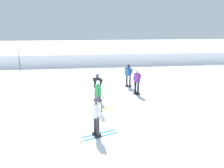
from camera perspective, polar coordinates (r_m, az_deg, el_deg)
name	(u,v)px	position (r m, az deg, el deg)	size (l,w,h in m)	color
ground_plane	(94,119)	(11.17, -4.71, -9.01)	(120.00, 120.00, 0.00)	white
far_snow_ridge	(87,55)	(29.35, -6.57, 7.33)	(80.00, 8.81, 1.37)	white
skier_green	(98,95)	(11.83, -3.52, -2.85)	(1.64, 0.99, 1.71)	gold
skier_blue	(128,74)	(16.58, 4.23, 2.47)	(1.37, 1.42, 1.71)	silver
skier_white	(97,116)	(9.20, -4.01, -8.18)	(1.63, 0.95, 1.71)	#237AC6
skier_purple	(137,81)	(14.77, 6.50, 0.70)	(1.59, 1.07, 1.71)	silver
skier_black	(98,87)	(13.42, -3.72, -0.69)	(1.30, 1.47, 1.71)	silver
trail_marker_pole	(20,64)	(20.98, -22.74, 4.89)	(0.04, 0.04, 2.57)	black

